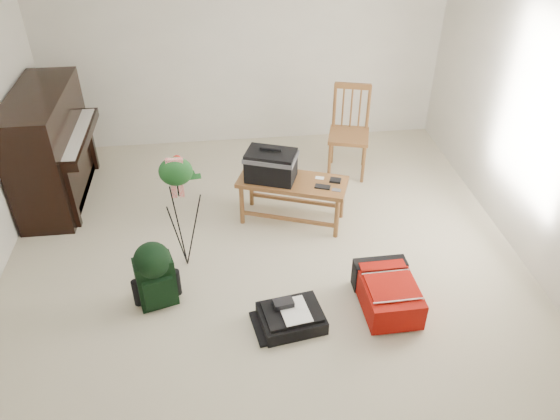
{
  "coord_description": "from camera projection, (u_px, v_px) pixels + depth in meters",
  "views": [
    {
      "loc": [
        -0.33,
        -3.87,
        3.49
      ],
      "look_at": [
        0.17,
        0.35,
        0.48
      ],
      "focal_mm": 35.0,
      "sensor_mm": 36.0,
      "label": 1
    }
  ],
  "objects": [
    {
      "name": "wall_right",
      "position": [
        553.0,
        142.0,
        4.7
      ],
      "size": [
        0.04,
        5.5,
        2.5
      ],
      "primitive_type": "cube",
      "color": "beige",
      "rests_on": "floor"
    },
    {
      "name": "black_duffel",
      "position": [
        291.0,
        317.0,
        4.62
      ],
      "size": [
        0.59,
        0.5,
        0.22
      ],
      "rotation": [
        0.0,
        0.0,
        0.16
      ],
      "color": "black",
      "rests_on": "floor"
    },
    {
      "name": "bench",
      "position": [
        278.0,
        173.0,
        5.51
      ],
      "size": [
        1.2,
        0.81,
        0.86
      ],
      "rotation": [
        0.0,
        0.0,
        -0.36
      ],
      "color": "brown",
      "rests_on": "floor"
    },
    {
      "name": "dining_chair",
      "position": [
        348.0,
        132.0,
        6.43
      ],
      "size": [
        0.57,
        0.57,
        1.07
      ],
      "rotation": [
        0.0,
        0.0,
        -0.27
      ],
      "color": "brown",
      "rests_on": "floor"
    },
    {
      "name": "floor",
      "position": [
        267.0,
        274.0,
        5.18
      ],
      "size": [
        5.0,
        5.5,
        0.01
      ],
      "primitive_type": "cube",
      "color": "#BEB199",
      "rests_on": "ground"
    },
    {
      "name": "piano",
      "position": [
        51.0,
        150.0,
        5.92
      ],
      "size": [
        0.71,
        1.5,
        1.25
      ],
      "color": "black",
      "rests_on": "floor"
    },
    {
      "name": "wall_back",
      "position": [
        243.0,
        48.0,
        6.69
      ],
      "size": [
        5.0,
        0.04,
        2.5
      ],
      "primitive_type": "cube",
      "color": "beige",
      "rests_on": "floor"
    },
    {
      "name": "flower_stand",
      "position": [
        181.0,
        214.0,
        4.96
      ],
      "size": [
        0.39,
        0.39,
        1.21
      ],
      "rotation": [
        0.0,
        0.0,
        -0.02
      ],
      "color": "black",
      "rests_on": "floor"
    },
    {
      "name": "ceiling",
      "position": [
        262.0,
        1.0,
        3.73
      ],
      "size": [
        5.0,
        5.5,
        0.01
      ],
      "primitive_type": "cube",
      "color": "white",
      "rests_on": "wall_back"
    },
    {
      "name": "green_backpack",
      "position": [
        154.0,
        272.0,
        4.67
      ],
      "size": [
        0.37,
        0.34,
        0.65
      ],
      "rotation": [
        0.0,
        0.0,
        0.27
      ],
      "color": "black",
      "rests_on": "floor"
    },
    {
      "name": "red_suitcase",
      "position": [
        386.0,
        289.0,
        4.79
      ],
      "size": [
        0.48,
        0.69,
        0.29
      ],
      "rotation": [
        0.0,
        0.0,
        0.02
      ],
      "color": "#A21406",
      "rests_on": "floor"
    }
  ]
}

